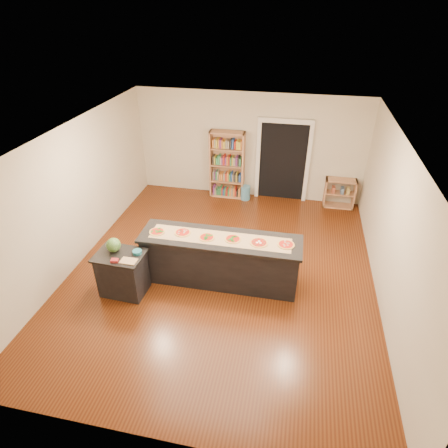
% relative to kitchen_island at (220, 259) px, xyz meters
% --- Properties ---
extents(room, '(6.00, 7.00, 2.80)m').
position_rel_kitchen_island_xyz_m(room, '(-0.03, 0.28, 0.90)').
color(room, beige).
rests_on(room, ground).
extents(doorway, '(1.40, 0.09, 2.21)m').
position_rel_kitchen_island_xyz_m(doorway, '(0.87, 3.75, 0.70)').
color(doorway, black).
rests_on(doorway, room).
extents(kitchen_island, '(3.02, 0.82, 1.00)m').
position_rel_kitchen_island_xyz_m(kitchen_island, '(0.00, 0.00, 0.00)').
color(kitchen_island, black).
rests_on(kitchen_island, ground).
extents(side_counter, '(0.87, 0.64, 0.86)m').
position_rel_kitchen_island_xyz_m(side_counter, '(-1.69, -0.69, -0.07)').
color(side_counter, black).
rests_on(side_counter, ground).
extents(bookshelf, '(0.92, 0.33, 1.83)m').
position_rel_kitchen_island_xyz_m(bookshelf, '(-0.58, 3.57, 0.42)').
color(bookshelf, tan).
rests_on(bookshelf, ground).
extents(low_shelf, '(0.78, 0.33, 0.78)m').
position_rel_kitchen_island_xyz_m(low_shelf, '(2.42, 3.57, -0.11)').
color(low_shelf, tan).
rests_on(low_shelf, ground).
extents(waste_bin, '(0.26, 0.26, 0.38)m').
position_rel_kitchen_island_xyz_m(waste_bin, '(-0.05, 3.48, -0.31)').
color(waste_bin, teal).
rests_on(waste_bin, ground).
extents(kraft_paper, '(2.62, 0.49, 0.00)m').
position_rel_kitchen_island_xyz_m(kraft_paper, '(0.00, -0.01, 0.50)').
color(kraft_paper, tan).
rests_on(kraft_paper, kitchen_island).
extents(watermelon, '(0.26, 0.26, 0.26)m').
position_rel_kitchen_island_xyz_m(watermelon, '(-1.83, -0.61, 0.49)').
color(watermelon, '#144214').
rests_on(watermelon, side_counter).
extents(cutting_board, '(0.29, 0.19, 0.02)m').
position_rel_kitchen_island_xyz_m(cutting_board, '(-1.45, -0.85, 0.37)').
color(cutting_board, tan).
rests_on(cutting_board, side_counter).
extents(package_red, '(0.14, 0.11, 0.05)m').
position_rel_kitchen_island_xyz_m(package_red, '(-1.68, -0.90, 0.38)').
color(package_red, maroon).
rests_on(package_red, side_counter).
extents(package_teal, '(0.17, 0.17, 0.06)m').
position_rel_kitchen_island_xyz_m(package_teal, '(-1.39, -0.60, 0.39)').
color(package_teal, '#195966').
rests_on(package_teal, side_counter).
extents(pizza_a, '(0.28, 0.28, 0.02)m').
position_rel_kitchen_island_xyz_m(pizza_a, '(-1.20, -0.05, 0.51)').
color(pizza_a, tan).
rests_on(pizza_a, kitchen_island).
extents(pizza_b, '(0.32, 0.32, 0.02)m').
position_rel_kitchen_island_xyz_m(pizza_b, '(-0.72, 0.02, 0.51)').
color(pizza_b, tan).
rests_on(pizza_b, kitchen_island).
extents(pizza_c, '(0.28, 0.28, 0.02)m').
position_rel_kitchen_island_xyz_m(pizza_c, '(-0.24, -0.05, 0.51)').
color(pizza_c, tan).
rests_on(pizza_c, kitchen_island).
extents(pizza_d, '(0.29, 0.29, 0.02)m').
position_rel_kitchen_island_xyz_m(pizza_d, '(0.24, -0.01, 0.51)').
color(pizza_d, tan).
rests_on(pizza_d, kitchen_island).
extents(pizza_e, '(0.31, 0.31, 0.02)m').
position_rel_kitchen_island_xyz_m(pizza_e, '(0.72, -0.03, 0.51)').
color(pizza_e, tan).
rests_on(pizza_e, kitchen_island).
extents(pizza_f, '(0.32, 0.32, 0.02)m').
position_rel_kitchen_island_xyz_m(pizza_f, '(1.20, 0.01, 0.51)').
color(pizza_f, tan).
rests_on(pizza_f, kitchen_island).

